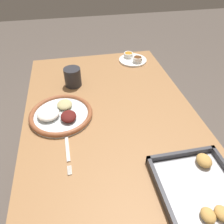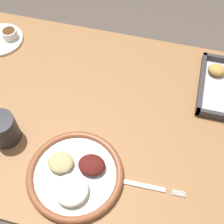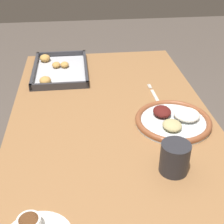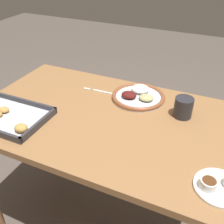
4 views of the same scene
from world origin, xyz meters
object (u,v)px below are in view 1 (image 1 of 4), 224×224
Objects in this scene: fork at (67,148)px; baking_tray at (211,204)px; saucer_plate at (133,59)px; drinking_cup at (73,77)px; dinner_plate at (60,114)px.

baking_tray is at bearing 51.17° from fork.
saucer_plate is 0.41m from drinking_cup.
fork is 0.72m from saucer_plate.
fork is at bearing -6.63° from drinking_cup.
saucer_plate is at bearing 134.70° from dinner_plate.
dinner_plate is 0.24m from drinking_cup.
baking_tray is at bearing 25.76° from drinking_cup.
fork is 1.27× the size of saucer_plate.
drinking_cup is at bearing -61.88° from saucer_plate.
drinking_cup is (0.19, -0.36, 0.03)m from saucer_plate.
saucer_plate reaches higher than fork.
dinner_plate is 0.60m from saucer_plate.
fork is 0.41m from drinking_cup.
fork is at bearing -34.01° from saucer_plate.
dinner_plate reaches higher than saucer_plate.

